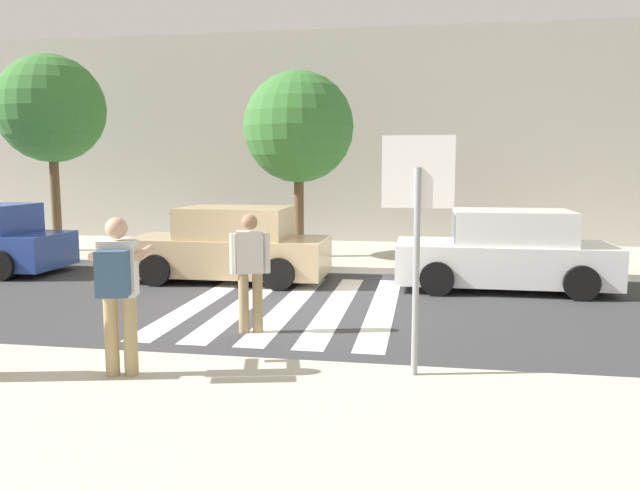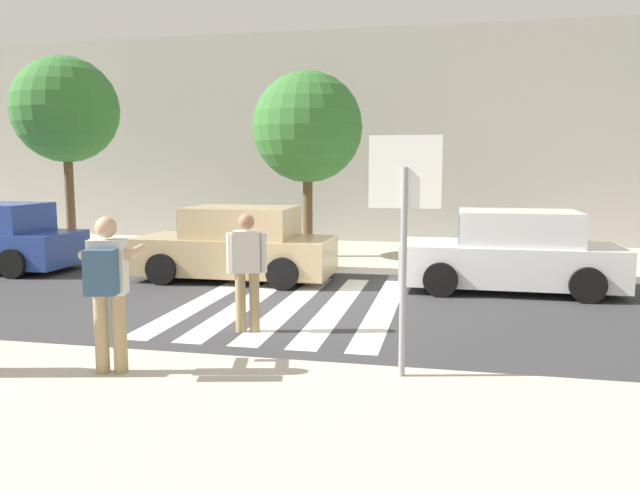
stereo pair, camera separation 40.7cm
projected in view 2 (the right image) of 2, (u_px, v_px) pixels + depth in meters
The scene contains 16 objects.
ground_plane at pixel (288, 307), 10.63m from camera, with size 120.00×120.00×0.00m, color #38383A.
sidewalk_near at pixel (73, 484), 4.61m from camera, with size 60.00×6.00×0.14m, color beige.
sidewalk_far at pixel (347, 255), 16.45m from camera, with size 60.00×4.80×0.14m, color beige.
building_facade_far at pixel (369, 142), 20.31m from camera, with size 56.00×4.00×6.35m, color #ADA89E.
crosswalk_stripe_0 at pixel (205, 301), 11.16m from camera, with size 0.44×5.20×0.01m, color silver.
crosswalk_stripe_1 at pixel (247, 303), 10.99m from camera, with size 0.44×5.20×0.01m, color silver.
crosswalk_stripe_2 at pixel (291, 305), 10.83m from camera, with size 0.44×5.20×0.01m, color silver.
crosswalk_stripe_3 at pixel (336, 307), 10.66m from camera, with size 0.44×5.20×0.01m, color silver.
crosswalk_stripe_4 at pixel (383, 309), 10.50m from camera, with size 0.44×5.20×0.01m, color silver.
stop_sign at pixel (405, 203), 6.54m from camera, with size 0.76×0.08×2.58m.
photographer_with_backpack at pixel (108, 281), 6.72m from camera, with size 0.70×0.92×1.72m.
pedestrian_crossing at pixel (247, 266), 8.97m from camera, with size 0.56×0.34×1.72m.
parked_car_tan at pixel (237, 246), 13.13m from camera, with size 4.10×1.92×1.55m.
parked_car_white at pixel (511, 253), 11.98m from camera, with size 4.10×1.92×1.55m.
street_tree_west at pixel (65, 110), 16.53m from camera, with size 2.79×2.79×5.13m.
street_tree_center at pixel (308, 128), 15.24m from camera, with size 2.70×2.70×4.55m.
Camera 2 is at (2.70, -10.07, 2.41)m, focal length 35.00 mm.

